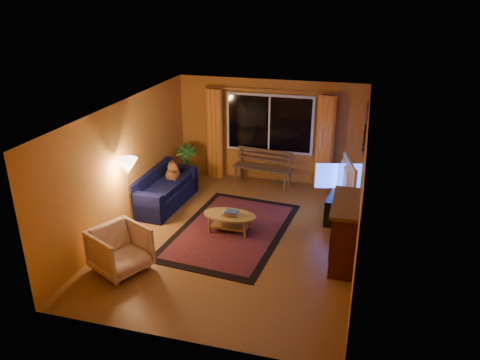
% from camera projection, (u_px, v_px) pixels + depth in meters
% --- Properties ---
extents(floor, '(4.50, 6.00, 0.02)m').
position_uv_depth(floor, '(236.00, 236.00, 9.08)').
color(floor, brown).
rests_on(floor, ground).
extents(ceiling, '(4.50, 6.00, 0.02)m').
position_uv_depth(ceiling, '(235.00, 109.00, 8.12)').
color(ceiling, white).
rests_on(ceiling, ground).
extents(wall_back, '(4.50, 0.02, 2.50)m').
position_uv_depth(wall_back, '(270.00, 131.00, 11.28)').
color(wall_back, '#C37A2A').
rests_on(wall_back, ground).
extents(wall_left, '(0.02, 6.00, 2.50)m').
position_uv_depth(wall_left, '(125.00, 165.00, 9.15)').
color(wall_left, '#C37A2A').
rests_on(wall_left, ground).
extents(wall_right, '(0.02, 6.00, 2.50)m').
position_uv_depth(wall_right, '(362.00, 189.00, 8.05)').
color(wall_right, '#C37A2A').
rests_on(wall_right, ground).
extents(window, '(2.00, 0.02, 1.30)m').
position_uv_depth(window, '(269.00, 124.00, 11.15)').
color(window, black).
rests_on(window, wall_back).
extents(curtain_rod, '(3.20, 0.03, 0.03)m').
position_uv_depth(curtain_rod, '(270.00, 91.00, 10.80)').
color(curtain_rod, '#BF8C3F').
rests_on(curtain_rod, wall_back).
extents(curtain_left, '(0.36, 0.36, 2.24)m').
position_uv_depth(curtain_left, '(215.00, 134.00, 11.54)').
color(curtain_left, orange).
rests_on(curtain_left, ground).
extents(curtain_right, '(0.36, 0.36, 2.24)m').
position_uv_depth(curtain_right, '(325.00, 142.00, 10.89)').
color(curtain_right, orange).
rests_on(curtain_right, ground).
extents(bench, '(1.48, 0.65, 0.43)m').
position_uv_depth(bench, '(262.00, 176.00, 11.36)').
color(bench, '#4D3926').
rests_on(bench, ground).
extents(potted_plant, '(0.69, 0.69, 0.94)m').
position_uv_depth(potted_plant, '(186.00, 164.00, 11.42)').
color(potted_plant, '#235B1E').
rests_on(potted_plant, ground).
extents(sofa, '(0.92, 1.94, 0.77)m').
position_uv_depth(sofa, '(164.00, 188.00, 10.25)').
color(sofa, black).
rests_on(sofa, ground).
extents(dog, '(0.40, 0.50, 0.48)m').
position_uv_depth(dog, '(173.00, 172.00, 10.52)').
color(dog, brown).
rests_on(dog, sofa).
extents(armchair, '(1.06, 1.09, 0.85)m').
position_uv_depth(armchair, '(120.00, 248.00, 7.82)').
color(armchair, beige).
rests_on(armchair, ground).
extents(floor_lamp, '(0.31, 0.31, 1.52)m').
position_uv_depth(floor_lamp, '(130.00, 196.00, 8.94)').
color(floor_lamp, '#BF8C3F').
rests_on(floor_lamp, ground).
extents(rug, '(2.29, 3.34, 0.02)m').
position_uv_depth(rug, '(232.00, 230.00, 9.25)').
color(rug, maroon).
rests_on(rug, ground).
extents(coffee_table, '(1.09, 1.09, 0.38)m').
position_uv_depth(coffee_table, '(230.00, 223.00, 9.15)').
color(coffee_table, '#A2853C').
rests_on(coffee_table, ground).
extents(tv_console, '(0.57, 1.36, 0.55)m').
position_uv_depth(tv_console, '(341.00, 203.00, 9.78)').
color(tv_console, black).
rests_on(tv_console, ground).
extents(television, '(0.43, 1.17, 0.67)m').
position_uv_depth(television, '(343.00, 176.00, 9.55)').
color(television, black).
rests_on(television, tv_console).
extents(fireplace, '(0.40, 1.20, 1.10)m').
position_uv_depth(fireplace, '(344.00, 234.00, 8.01)').
color(fireplace, maroon).
rests_on(fireplace, ground).
extents(mirror_cluster, '(0.06, 0.60, 0.56)m').
position_uv_depth(mirror_cluster, '(364.00, 137.00, 9.01)').
color(mirror_cluster, black).
rests_on(mirror_cluster, wall_right).
extents(painting, '(0.04, 0.76, 0.96)m').
position_uv_depth(painting, '(365.00, 128.00, 10.09)').
color(painting, '#D84E22').
rests_on(painting, wall_right).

